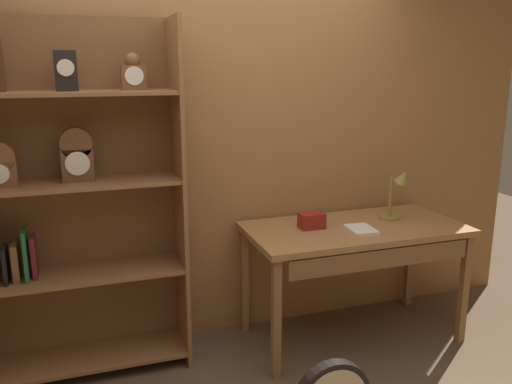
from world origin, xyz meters
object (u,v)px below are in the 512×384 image
object	(u,v)px
workbench	(356,239)
desk_lamp	(398,190)
bookshelf	(72,203)
open_repair_manual	(361,230)
toolbox_small	(312,221)

from	to	relation	value
workbench	desk_lamp	size ratio (longest dim) A/B	4.03
workbench	desk_lamp	world-z (taller)	desk_lamp
bookshelf	desk_lamp	distance (m)	2.11
bookshelf	workbench	bearing A→B (deg)	-6.86
open_repair_manual	workbench	bearing A→B (deg)	80.52
open_repair_manual	bookshelf	bearing A→B (deg)	174.81
bookshelf	desk_lamp	size ratio (longest dim) A/B	5.89
desk_lamp	open_repair_manual	world-z (taller)	desk_lamp
bookshelf	desk_lamp	bearing A→B (deg)	-3.85
workbench	toolbox_small	bearing A→B (deg)	164.97
bookshelf	toolbox_small	world-z (taller)	bookshelf
workbench	toolbox_small	distance (m)	0.33
open_repair_manual	toolbox_small	bearing A→B (deg)	151.07
desk_lamp	toolbox_small	size ratio (longest dim) A/B	2.24
bookshelf	open_repair_manual	bearing A→B (deg)	-10.21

